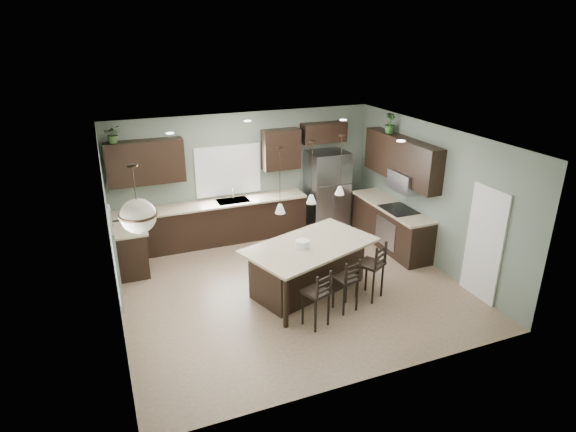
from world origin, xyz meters
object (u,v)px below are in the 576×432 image
Objects in this scene: refrigerator at (327,190)px; plant_back_left at (113,134)px; bar_stool_left at (316,298)px; kitchen_island at (310,268)px; serving_dish at (302,244)px; bar_stool_center at (346,284)px; bar_stool_right at (370,270)px.

plant_back_left is at bearing 177.35° from refrigerator.
kitchen_island is at bearing 50.51° from bar_stool_left.
serving_dish reaches higher than bar_stool_center.
kitchen_island is (-1.60, -2.60, -0.46)m from refrigerator.
plant_back_left is (-3.26, 3.61, 2.09)m from bar_stool_center.
refrigerator is at bearing 47.98° from bar_stool_right.
refrigerator is at bearing 56.19° from serving_dish.
bar_stool_center is at bearing 168.55° from bar_stool_right.
refrigerator is 3.08m from kitchen_island.
kitchen_island is 9.64× the size of serving_dish.
bar_stool_center is 2.72× the size of plant_back_left.
serving_dish is 4.30m from plant_back_left.
bar_stool_center reaches higher than kitchen_island.
refrigerator is 0.80× the size of kitchen_island.
bar_stool_left is (-1.96, -3.64, -0.42)m from refrigerator.
bar_stool_left is at bearing -55.98° from plant_back_left.
kitchen_island is 2.13× the size of bar_stool_right.
refrigerator is 7.71× the size of serving_dish.
serving_dish is 1.02m from bar_stool_center.
bar_stool_left is 0.70m from bar_stool_center.
plant_back_left is at bearing 120.36° from bar_stool_center.
bar_stool_center is 5.30m from plant_back_left.
bar_stool_left is 0.92× the size of bar_stool_right.
refrigerator is 1.70× the size of bar_stool_right.
refrigerator is 4.86m from plant_back_left.
refrigerator is at bearing 57.36° from bar_stool_center.
plant_back_left reaches higher than bar_stool_center.
plant_back_left reaches higher than refrigerator.
bar_stool_left is (-0.18, -0.98, -0.49)m from serving_dish.
kitchen_island is at bearing -43.44° from plant_back_left.
bar_stool_center is 0.90× the size of bar_stool_right.
bar_stool_right is 5.54m from plant_back_left.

